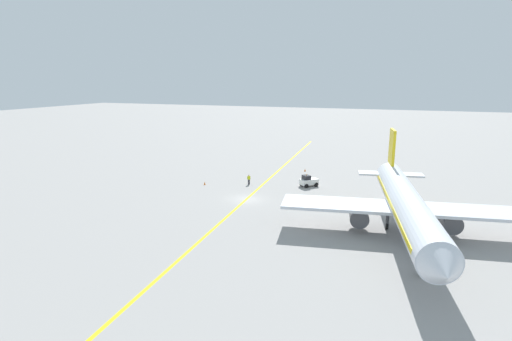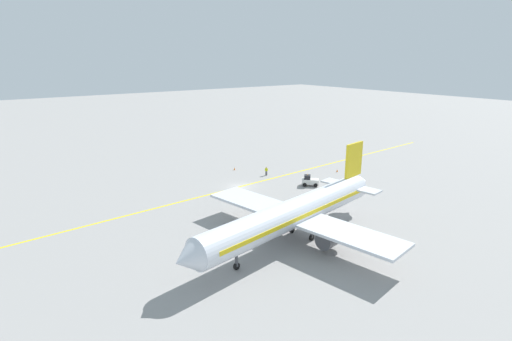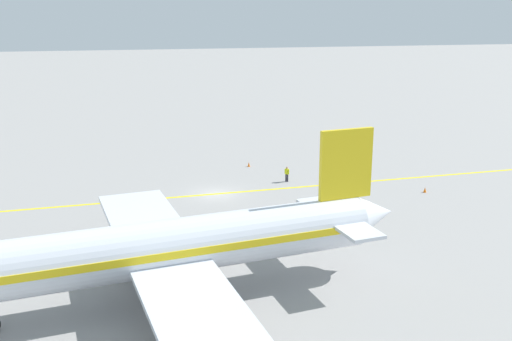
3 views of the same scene
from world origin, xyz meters
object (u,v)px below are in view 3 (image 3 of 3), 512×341
object	(u,v)px
baggage_tug_white	(336,200)
ground_crew_worker	(287,174)
traffic_cone_near_nose	(425,190)
airplane_at_gate	(157,250)
traffic_cone_mid_apron	(249,164)

from	to	relation	value
baggage_tug_white	ground_crew_worker	size ratio (longest dim) A/B	1.90
baggage_tug_white	traffic_cone_near_nose	world-z (taller)	baggage_tug_white
baggage_tug_white	traffic_cone_near_nose	size ratio (longest dim) A/B	5.80
airplane_at_gate	ground_crew_worker	xyz separation A→B (m)	(24.99, -15.07, -2.80)
ground_crew_worker	traffic_cone_mid_apron	xyz separation A→B (m)	(6.96, 2.91, -0.63)
traffic_cone_near_nose	traffic_cone_mid_apron	distance (m)	21.01
ground_crew_worker	traffic_cone_near_nose	distance (m)	14.69
baggage_tug_white	traffic_cone_near_nose	distance (m)	11.28
traffic_cone_near_nose	traffic_cone_mid_apron	bearing A→B (deg)	49.56
traffic_cone_near_nose	traffic_cone_mid_apron	size ratio (longest dim) A/B	1.00
ground_crew_worker	airplane_at_gate	bearing A→B (deg)	148.90
baggage_tug_white	ground_crew_worker	distance (m)	10.11
airplane_at_gate	traffic_cone_mid_apron	bearing A→B (deg)	-20.85
ground_crew_worker	traffic_cone_near_nose	size ratio (longest dim) A/B	3.05
traffic_cone_near_nose	baggage_tug_white	bearing A→B (deg)	106.44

